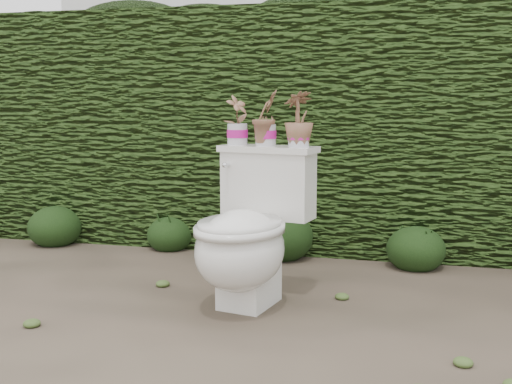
% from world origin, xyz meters
% --- Properties ---
extents(ground, '(60.00, 60.00, 0.00)m').
position_xyz_m(ground, '(0.00, 0.00, 0.00)').
color(ground, brown).
rests_on(ground, ground).
extents(hedge, '(8.00, 1.00, 1.60)m').
position_xyz_m(hedge, '(0.00, 1.60, 0.80)').
color(hedge, '#36531B').
rests_on(hedge, ground).
extents(house_wall, '(8.00, 3.50, 4.00)m').
position_xyz_m(house_wall, '(0.60, 6.00, 2.00)').
color(house_wall, silver).
rests_on(house_wall, ground).
extents(toilet, '(0.58, 0.75, 0.78)m').
position_xyz_m(toilet, '(0.02, 0.06, 0.36)').
color(toilet, silver).
rests_on(toilet, ground).
extents(potted_plant_left, '(0.14, 0.15, 0.24)m').
position_xyz_m(potted_plant_left, '(-0.10, 0.33, 0.90)').
color(potted_plant_left, '#346D22').
rests_on(potted_plant_left, toilet).
extents(potted_plant_center, '(0.17, 0.19, 0.27)m').
position_xyz_m(potted_plant_center, '(0.05, 0.29, 0.91)').
color(potted_plant_center, '#346D22').
rests_on(potted_plant_center, toilet).
extents(potted_plant_right, '(0.21, 0.21, 0.26)m').
position_xyz_m(potted_plant_right, '(0.23, 0.26, 0.91)').
color(potted_plant_right, '#346D22').
rests_on(potted_plant_right, toilet).
extents(liriope_clump_1, '(0.37, 0.37, 0.30)m').
position_xyz_m(liriope_clump_1, '(-1.64, 1.04, 0.15)').
color(liriope_clump_1, '#1F3713').
rests_on(liriope_clump_1, ground).
extents(liriope_clump_2, '(0.31, 0.31, 0.25)m').
position_xyz_m(liriope_clump_2, '(-0.80, 1.10, 0.12)').
color(liriope_clump_2, '#1F3713').
rests_on(liriope_clump_2, ground).
extents(liriope_clump_3, '(0.42, 0.42, 0.33)m').
position_xyz_m(liriope_clump_3, '(-0.02, 1.04, 0.17)').
color(liriope_clump_3, '#1F3713').
rests_on(liriope_clump_3, ground).
extents(liriope_clump_4, '(0.35, 0.35, 0.28)m').
position_xyz_m(liriope_clump_4, '(0.82, 1.00, 0.14)').
color(liriope_clump_4, '#1F3713').
rests_on(liriope_clump_4, ground).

